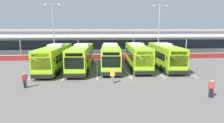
% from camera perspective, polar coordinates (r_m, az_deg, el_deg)
% --- Properties ---
extents(ground_plane, '(200.00, 200.00, 0.00)m').
position_cam_1_polar(ground_plane, '(22.71, 0.74, -5.30)').
color(ground_plane, '#605E5B').
extents(terminal_building, '(70.00, 13.00, 6.00)m').
position_cam_1_polar(terminal_building, '(48.84, -2.25, 6.56)').
color(terminal_building, '#B7B7B2').
rests_on(terminal_building, ground).
extents(red_barrier_wall, '(60.00, 0.40, 1.10)m').
position_cam_1_polar(red_barrier_wall, '(36.76, -1.39, 1.54)').
color(red_barrier_wall, maroon).
rests_on(red_barrier_wall, ground).
extents(coach_bus_leftmost, '(3.49, 12.28, 3.78)m').
position_cam_1_polar(coach_bus_leftmost, '(28.39, -17.14, 1.05)').
color(coach_bus_leftmost, '#9ED11E').
rests_on(coach_bus_leftmost, ground).
extents(coach_bus_left_centre, '(3.49, 12.28, 3.78)m').
position_cam_1_polar(coach_bus_left_centre, '(27.85, -9.46, 1.20)').
color(coach_bus_left_centre, '#9ED11E').
rests_on(coach_bus_left_centre, ground).
extents(coach_bus_centre, '(3.49, 12.28, 3.78)m').
position_cam_1_polar(coach_bus_centre, '(28.34, -0.47, 1.49)').
color(coach_bus_centre, '#9ED11E').
rests_on(coach_bus_centre, ground).
extents(coach_bus_right_centre, '(3.49, 12.28, 3.78)m').
position_cam_1_polar(coach_bus_right_centre, '(29.26, 7.78, 1.67)').
color(coach_bus_right_centre, '#9ED11E').
rests_on(coach_bus_right_centre, ground).
extents(coach_bus_rightmost, '(3.49, 12.28, 3.78)m').
position_cam_1_polar(coach_bus_rightmost, '(30.20, 15.89, 1.63)').
color(coach_bus_rightmost, '#9ED11E').
rests_on(coach_bus_rightmost, ground).
extents(bay_stripe_far_west, '(0.14, 13.00, 0.01)m').
position_cam_1_polar(bay_stripe_far_west, '(29.66, -21.08, -2.31)').
color(bay_stripe_far_west, silver).
rests_on(bay_stripe_far_west, ground).
extents(bay_stripe_west, '(0.14, 13.00, 0.01)m').
position_cam_1_polar(bay_stripe_west, '(28.75, -13.03, -2.26)').
color(bay_stripe_west, silver).
rests_on(bay_stripe_west, ground).
extents(bay_stripe_mid_west, '(0.14, 13.00, 0.01)m').
position_cam_1_polar(bay_stripe_mid_west, '(28.44, -4.62, -2.17)').
color(bay_stripe_mid_west, silver).
rests_on(bay_stripe_mid_west, ground).
extents(bay_stripe_centre, '(0.14, 13.00, 0.01)m').
position_cam_1_polar(bay_stripe_centre, '(28.75, 3.79, -2.02)').
color(bay_stripe_centre, silver).
rests_on(bay_stripe_centre, ground).
extents(bay_stripe_mid_east, '(0.14, 13.00, 0.01)m').
position_cam_1_polar(bay_stripe_mid_east, '(29.65, 11.84, -1.85)').
color(bay_stripe_mid_east, silver).
rests_on(bay_stripe_mid_east, ground).
extents(bay_stripe_east, '(0.14, 13.00, 0.01)m').
position_cam_1_polar(bay_stripe_east, '(31.10, 19.29, -1.65)').
color(bay_stripe_east, silver).
rests_on(bay_stripe_east, ground).
extents(pedestrian_with_handbag, '(0.65, 0.42, 1.62)m').
position_cam_1_polar(pedestrian_with_handbag, '(20.99, -25.52, -5.18)').
color(pedestrian_with_handbag, black).
rests_on(pedestrian_with_handbag, ground).
extents(pedestrian_child, '(0.54, 0.35, 1.62)m').
position_cam_1_polar(pedestrian_child, '(20.55, 0.18, -4.44)').
color(pedestrian_child, slate).
rests_on(pedestrian_child, ground).
extents(pedestrian_near_bin, '(0.54, 0.38, 1.62)m').
position_cam_1_polar(pedestrian_near_bin, '(18.62, 28.49, -7.25)').
color(pedestrian_near_bin, black).
rests_on(pedestrian_near_bin, ground).
extents(lamp_post_west, '(3.24, 0.28, 11.00)m').
position_cam_1_polar(lamp_post_west, '(39.44, -17.70, 10.01)').
color(lamp_post_west, '#9E9EA3').
rests_on(lamp_post_west, ground).
extents(lamp_post_centre, '(3.24, 0.28, 11.00)m').
position_cam_1_polar(lamp_post_centre, '(40.40, 14.38, 10.16)').
color(lamp_post_centre, '#9E9EA3').
rests_on(lamp_post_centre, ground).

